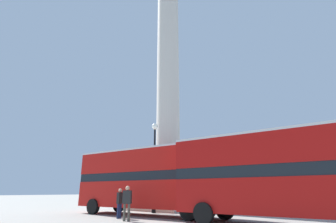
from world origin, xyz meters
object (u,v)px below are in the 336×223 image
pedestrian_near_lamp (127,201)px  pedestrian_by_plinth (120,202)px  bus_b (148,178)px  bus_a (286,173)px  street_lamp (154,157)px  equestrian_statue (114,188)px  monument_column (168,91)px

pedestrian_near_lamp → pedestrian_by_plinth: size_ratio=1.07×
bus_b → pedestrian_near_lamp: bus_b is taller
bus_b → bus_a: bearing=-6.6°
street_lamp → pedestrian_by_plinth: bearing=-76.1°
equestrian_statue → pedestrian_near_lamp: size_ratio=3.56×
bus_a → bus_b: size_ratio=0.96×
bus_b → pedestrian_near_lamp: bearing=-71.2°
street_lamp → pedestrian_near_lamp: bearing=-63.8°
street_lamp → pedestrian_by_plinth: (1.04, -4.22, -3.12)m
bus_a → street_lamp: bearing=164.2°
equestrian_statue → pedestrian_near_lamp: equestrian_statue is taller
bus_a → equestrian_statue: bearing=153.8°
equestrian_statue → street_lamp: street_lamp is taller
equestrian_statue → bus_b: bearing=-24.6°
bus_a → street_lamp: (-9.92, 2.21, 1.71)m
monument_column → equestrian_statue: (-12.46, 4.67, -8.69)m
equestrian_statue → pedestrian_by_plinth: 18.91m
monument_column → bus_a: 14.77m
pedestrian_near_lamp → bus_a: bearing=177.8°
equestrian_statue → pedestrian_near_lamp: bearing=-29.8°
equestrian_statue → street_lamp: 15.77m
monument_column → pedestrian_by_plinth: bearing=-73.6°
monument_column → pedestrian_by_plinth: 12.31m
bus_a → pedestrian_near_lamp: bearing=-163.1°
street_lamp → pedestrian_near_lamp: size_ratio=3.73×
equestrian_statue → pedestrian_by_plinth: bearing=-30.7°
bus_a → street_lamp: 10.31m
bus_b → street_lamp: size_ratio=1.64×
pedestrian_by_plinth → pedestrian_near_lamp: bearing=47.9°
monument_column → equestrian_statue: monument_column is taller
bus_a → pedestrian_by_plinth: bearing=-170.5°
pedestrian_near_lamp → monument_column: bearing=-88.5°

